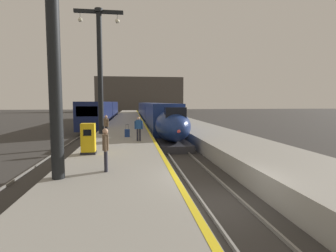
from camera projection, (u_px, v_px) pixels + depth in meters
The scene contains 17 objects.
ground_plane at pixel (223, 204), 9.85m from camera, with size 260.00×260.00×0.00m, color #33302D.
platform_left at pixel (126, 128), 33.70m from camera, with size 4.80×110.00×1.05m, color gray.
platform_right at pixel (189, 127), 34.78m from camera, with size 4.80×110.00×1.05m, color gray.
platform_left_safety_stripe at pixel (144, 123), 33.96m from camera, with size 0.20×107.80×0.01m, color yellow.
rail_main_left at pixel (151, 129), 36.89m from camera, with size 0.08×110.00×0.12m, color slate.
rail_main_right at pixel (162, 129), 37.09m from camera, with size 0.08×110.00×0.12m, color slate.
rail_secondary_left at pixel (90, 130), 35.82m from camera, with size 0.08×110.00×0.12m, color slate.
rail_secondary_right at pixel (102, 130), 36.02m from camera, with size 0.08×110.00×0.12m, color slate.
highspeed_train_main at pixel (151, 112), 45.98m from camera, with size 2.92×56.11×3.60m.
regional_train_adjacent at pixel (104, 111), 46.75m from camera, with size 2.85×36.60×3.80m.
station_column_mid at pixel (100, 61), 22.42m from camera, with size 4.00×0.68×10.37m.
passenger_near_edge at pixel (106, 125), 20.44m from camera, with size 0.40×0.47×1.69m.
passenger_mid_platform at pixel (139, 127), 18.58m from camera, with size 0.57×0.22×1.69m.
passenger_far_waiting at pixel (106, 146), 10.38m from camera, with size 0.24×0.57×1.69m.
rolling_suitcase at pixel (127, 133), 20.77m from camera, with size 0.40×0.22×0.98m.
ticket_machine_yellow at pixel (88, 140), 13.93m from camera, with size 0.76×0.62×1.60m.
terminus_back_wall at pixel (140, 94), 109.91m from camera, with size 36.00×2.00×14.00m, color #4C4742.
Camera 1 is at (-3.28, -9.20, 3.75)m, focal length 28.67 mm.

